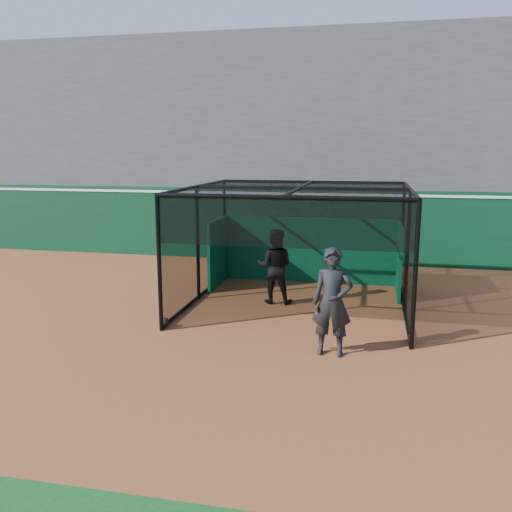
# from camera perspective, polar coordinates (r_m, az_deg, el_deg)

# --- Properties ---
(ground) EXTENTS (120.00, 120.00, 0.00)m
(ground) POSITION_cam_1_polar(r_m,az_deg,el_deg) (11.13, -3.71, -8.99)
(ground) COLOR #96522B
(ground) RESTS_ON ground
(outfield_wall) EXTENTS (50.00, 0.50, 2.50)m
(outfield_wall) POSITION_cam_1_polar(r_m,az_deg,el_deg) (18.94, 3.28, 3.42)
(outfield_wall) COLOR #0A371E
(outfield_wall) RESTS_ON ground
(grandstand) EXTENTS (50.00, 7.85, 8.95)m
(grandstand) POSITION_cam_1_polar(r_m,az_deg,el_deg) (22.51, 4.90, 12.76)
(grandstand) COLOR #4C4C4F
(grandstand) RESTS_ON ground
(batting_cage) EXTENTS (5.28, 5.25, 2.91)m
(batting_cage) POSITION_cam_1_polar(r_m,az_deg,el_deg) (13.36, 4.49, 0.87)
(batting_cage) COLOR black
(batting_cage) RESTS_ON ground
(batter) EXTENTS (0.94, 0.74, 1.88)m
(batter) POSITION_cam_1_polar(r_m,az_deg,el_deg) (13.62, 2.00, -1.09)
(batter) COLOR black
(batter) RESTS_ON ground
(on_deck_player) EXTENTS (0.76, 0.51, 2.06)m
(on_deck_player) POSITION_cam_1_polar(r_m,az_deg,el_deg) (10.24, 8.02, -4.83)
(on_deck_player) COLOR black
(on_deck_player) RESTS_ON ground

